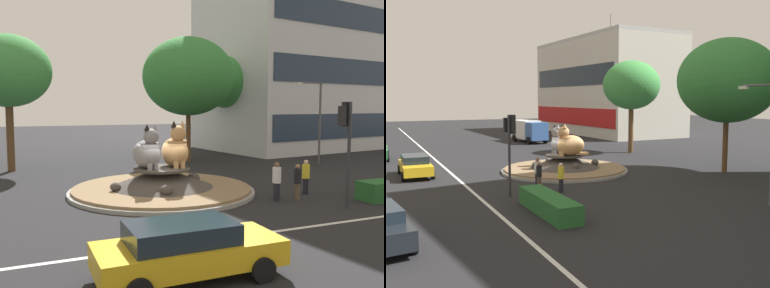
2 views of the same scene
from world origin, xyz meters
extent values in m
plane|color=black|center=(0.00, 0.00, 0.00)|extent=(160.00, 160.00, 0.00)
cube|color=silver|center=(0.00, -7.78, 0.00)|extent=(112.00, 0.20, 0.01)
cylinder|color=gray|center=(0.00, 0.00, 0.09)|extent=(9.35, 9.35, 0.18)
cylinder|color=#846B4C|center=(0.00, 0.00, 0.24)|extent=(8.97, 8.97, 0.13)
cone|color=#423D38|center=(0.00, 0.00, 0.79)|extent=(5.19, 5.19, 0.96)
cylinder|color=#423D38|center=(0.00, 0.00, 1.21)|extent=(2.85, 2.85, 0.12)
ellipsoid|color=#423D38|center=(1.74, 0.02, 0.59)|extent=(0.71, 0.52, 0.57)
ellipsoid|color=#423D38|center=(0.49, 2.30, 0.58)|extent=(0.67, 0.53, 0.53)
ellipsoid|color=#423D38|center=(-2.43, -0.28, 0.52)|extent=(0.52, 0.54, 0.42)
ellipsoid|color=#423D38|center=(-0.49, -2.10, 0.55)|extent=(0.60, 0.63, 0.48)
ellipsoid|color=gray|center=(-0.76, 0.15, 1.97)|extent=(1.52, 2.10, 1.40)
cylinder|color=gray|center=(-0.70, -0.23, 2.13)|extent=(1.05, 1.05, 0.88)
sphere|color=gray|center=(-0.67, -0.37, 2.90)|extent=(0.77, 0.77, 0.77)
torus|color=gray|center=(-0.57, 0.98, 1.41)|extent=(0.81, 0.81, 0.18)
cone|color=gray|center=(-0.46, -0.33, 3.35)|extent=(0.36, 0.36, 0.32)
cone|color=black|center=(-0.88, -0.40, 3.35)|extent=(0.36, 0.36, 0.32)
cylinder|color=gray|center=(-0.49, -0.52, 1.45)|extent=(0.25, 0.25, 0.35)
cylinder|color=gray|center=(-0.80, -0.57, 1.45)|extent=(0.25, 0.25, 0.35)
ellipsoid|color=tan|center=(0.76, 0.15, 2.02)|extent=(1.39, 2.11, 1.49)
cylinder|color=tan|center=(0.74, -0.26, 2.19)|extent=(1.01, 1.01, 0.93)
sphere|color=tan|center=(0.73, -0.41, 3.00)|extent=(0.82, 0.82, 0.82)
torus|color=tan|center=(1.13, 0.98, 1.42)|extent=(0.89, 0.89, 0.19)
cone|color=tan|center=(0.96, -0.42, 3.48)|extent=(0.35, 0.35, 0.34)
cone|color=black|center=(0.51, -0.40, 3.48)|extent=(0.35, 0.35, 0.34)
cylinder|color=tan|center=(0.90, -0.60, 1.46)|extent=(0.26, 0.26, 0.37)
cylinder|color=tan|center=(0.56, -0.59, 1.46)|extent=(0.26, 0.26, 0.37)
cylinder|color=#2D2D33|center=(6.26, -6.20, 2.27)|extent=(0.14, 0.14, 4.55)
cube|color=black|center=(6.26, -5.98, 4.02)|extent=(0.33, 0.25, 1.05)
sphere|color=#360606|center=(6.26, -5.90, 4.34)|extent=(0.18, 0.18, 0.18)
sphere|color=orange|center=(6.26, -5.90, 4.02)|extent=(0.18, 0.18, 0.18)
sphere|color=black|center=(6.26, -5.90, 3.71)|extent=(0.18, 0.18, 0.18)
cube|color=black|center=(5.81, -6.21, 3.97)|extent=(0.21, 0.29, 0.80)
cube|color=silver|center=(20.85, 16.60, 12.77)|extent=(20.70, 14.83, 25.54)
cube|color=#233347|center=(21.73, 10.51, 2.55)|extent=(17.82, 2.69, 2.32)
cube|color=#233347|center=(21.73, 10.51, 7.66)|extent=(17.82, 2.69, 2.32)
cube|color=#233347|center=(21.73, 10.51, 12.77)|extent=(17.82, 2.69, 2.32)
cylinder|color=brown|center=(5.67, 10.30, 1.92)|extent=(0.38, 0.38, 3.84)
ellipsoid|color=#337F38|center=(5.67, 10.30, 6.70)|extent=(7.15, 7.15, 6.08)
cylinder|color=brown|center=(-7.18, 10.53, 2.23)|extent=(0.49, 0.49, 4.47)
ellipsoid|color=#3D8E42|center=(-7.18, 10.53, 6.73)|extent=(5.65, 5.65, 4.80)
cylinder|color=brown|center=(11.87, 15.28, 2.18)|extent=(0.55, 0.55, 4.35)
ellipsoid|color=#3D8E42|center=(11.87, 15.28, 6.66)|extent=(5.78, 5.78, 4.91)
cylinder|color=#4C4C51|center=(14.12, 4.99, 3.11)|extent=(0.16, 0.16, 6.21)
cylinder|color=#4C4C51|center=(13.13, 4.97, 6.11)|extent=(1.99, 0.14, 0.10)
cube|color=silver|center=(12.14, 4.96, 6.01)|extent=(0.50, 0.24, 0.16)
cylinder|color=black|center=(4.30, -3.81, 0.42)|extent=(0.30, 0.30, 0.84)
cylinder|color=silver|center=(4.30, -3.81, 1.20)|extent=(0.40, 0.40, 0.73)
sphere|color=brown|center=(4.30, -3.81, 1.68)|extent=(0.24, 0.24, 0.24)
cylinder|color=brown|center=(5.27, -4.08, 0.39)|extent=(0.24, 0.24, 0.78)
cylinder|color=black|center=(5.27, -4.08, 1.13)|extent=(0.33, 0.33, 0.68)
sphere|color=#936B4C|center=(5.27, -4.08, 1.58)|extent=(0.23, 0.23, 0.23)
cylinder|color=black|center=(6.45, -3.18, 0.40)|extent=(0.28, 0.28, 0.80)
cylinder|color=yellow|center=(6.45, -3.18, 1.15)|extent=(0.37, 0.37, 0.70)
sphere|color=beige|center=(6.45, -3.18, 1.61)|extent=(0.23, 0.23, 0.23)
cube|color=gold|center=(-2.71, -10.22, 0.64)|extent=(4.78, 1.89, 0.64)
cube|color=#19232D|center=(-2.94, -10.22, 1.22)|extent=(2.68, 1.65, 0.51)
cylinder|color=black|center=(-1.13, -9.29, 0.32)|extent=(0.64, 0.22, 0.64)
cylinder|color=black|center=(-1.13, -11.16, 0.32)|extent=(0.64, 0.22, 0.64)
cylinder|color=black|center=(-4.28, -9.28, 0.32)|extent=(0.64, 0.22, 0.64)
camera|label=1|loc=(-6.53, -19.48, 4.32)|focal=38.27mm
camera|label=2|loc=(29.02, -13.22, 5.46)|focal=40.45mm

